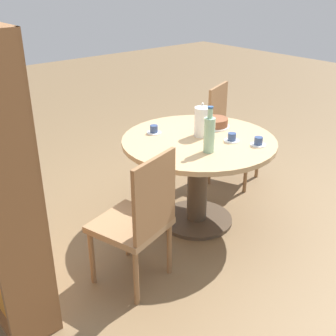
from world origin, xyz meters
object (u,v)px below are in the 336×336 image
(water_bottle, at_px, (209,134))
(cup_b, at_px, (154,130))
(cake_main, at_px, (215,123))
(chair_a, at_px, (138,219))
(chair_b, at_px, (229,133))
(cup_c, at_px, (232,138))
(coffee_pot, at_px, (202,121))
(cup_a, at_px, (258,142))

(water_bottle, distance_m, cup_b, 0.55)
(water_bottle, xyz_separation_m, cup_b, (0.54, 0.06, -0.11))
(cake_main, xyz_separation_m, cup_b, (0.21, 0.46, -0.01))
(chair_a, distance_m, cake_main, 1.19)
(chair_b, distance_m, cake_main, 0.62)
(cake_main, distance_m, cup_c, 0.33)
(coffee_pot, relative_size, cup_b, 2.32)
(cup_b, relative_size, cup_c, 1.00)
(cup_a, bearing_deg, chair_b, -35.67)
(chair_a, xyz_separation_m, cup_a, (-0.07, -1.03, 0.27))
(cup_a, bearing_deg, cup_b, 31.26)
(coffee_pot, relative_size, cake_main, 1.10)
(chair_b, bearing_deg, coffee_pot, -175.74)
(cake_main, height_order, cup_c, cake_main)
(chair_b, bearing_deg, cup_c, -158.82)
(chair_a, relative_size, chair_b, 1.00)
(chair_a, height_order, coffee_pot, coffee_pot)
(cake_main, relative_size, cup_c, 2.12)
(coffee_pot, xyz_separation_m, cup_b, (0.28, 0.24, -0.10))
(water_bottle, xyz_separation_m, cake_main, (0.33, -0.40, -0.10))
(coffee_pot, bearing_deg, chair_a, 111.11)
(chair_b, xyz_separation_m, cup_a, (-0.74, 0.53, 0.27))
(chair_a, distance_m, cup_a, 1.07)
(cup_a, height_order, cup_b, same)
(chair_a, bearing_deg, cup_a, 160.01)
(chair_a, bearing_deg, water_bottle, 170.42)
(cup_a, height_order, cup_c, same)
(chair_b, height_order, water_bottle, water_bottle)
(coffee_pot, xyz_separation_m, water_bottle, (-0.26, 0.18, 0.01))
(cake_main, bearing_deg, cup_c, 156.45)
(cake_main, xyz_separation_m, cup_c, (-0.30, 0.13, -0.01))
(water_bottle, xyz_separation_m, cup_c, (0.03, -0.27, -0.11))
(cup_c, bearing_deg, chair_b, -47.62)
(chair_b, xyz_separation_m, cake_main, (-0.26, 0.49, 0.28))
(cake_main, distance_m, cup_b, 0.51)
(chair_a, relative_size, water_bottle, 2.82)
(chair_a, bearing_deg, cup_c, 170.42)
(cake_main, bearing_deg, chair_b, -61.61)
(chair_b, relative_size, water_bottle, 2.82)
(chair_a, relative_size, coffee_pot, 3.51)
(cup_a, distance_m, cup_b, 0.80)
(cup_c, bearing_deg, cup_b, 33.21)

